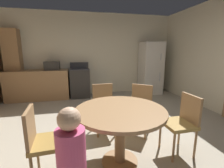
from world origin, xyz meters
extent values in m
plane|color=#A89E89|center=(0.00, 0.00, 0.00)|extent=(14.00, 14.00, 0.00)
cube|color=beige|center=(0.00, 3.12, 1.35)|extent=(5.81, 0.12, 2.70)
cube|color=#9E754C|center=(-1.71, 2.72, 0.45)|extent=(1.80, 0.60, 0.90)
cube|color=#9E754C|center=(-2.39, 2.90, 1.05)|extent=(0.44, 0.36, 2.10)
cube|color=#2D2B28|center=(-0.46, 2.72, 0.45)|extent=(0.60, 0.60, 0.90)
cube|color=#38383D|center=(-0.46, 2.72, 0.91)|extent=(0.60, 0.60, 0.02)
cube|color=#38383D|center=(-0.46, 3.00, 1.01)|extent=(0.60, 0.04, 0.18)
cube|color=silver|center=(1.96, 2.67, 0.88)|extent=(0.68, 0.66, 1.76)
cylinder|color=#B2B2B7|center=(2.14, 2.33, 1.28)|extent=(0.02, 0.02, 0.22)
cylinder|color=#B2B2B7|center=(2.14, 2.33, 0.63)|extent=(0.02, 0.02, 0.30)
cube|color=#2D2B28|center=(-1.27, 2.72, 1.03)|extent=(0.44, 0.32, 0.26)
cylinder|color=#9E754C|center=(0.00, -0.55, 0.01)|extent=(0.48, 0.48, 0.03)
cylinder|color=#9E754C|center=(0.00, -0.55, 0.36)|extent=(0.14, 0.14, 0.72)
cylinder|color=#9E754C|center=(0.00, -0.55, 0.74)|extent=(1.15, 1.15, 0.04)
cylinder|color=#9E754C|center=(0.13, 0.15, 0.21)|extent=(0.03, 0.03, 0.43)
cylinder|color=#9E754C|center=(-0.21, 0.13, 0.21)|extent=(0.03, 0.03, 0.43)
cylinder|color=#9E754C|center=(0.11, 0.49, 0.21)|extent=(0.03, 0.03, 0.43)
cylinder|color=#9E754C|center=(-0.23, 0.47, 0.21)|extent=(0.03, 0.03, 0.43)
cube|color=#A37F3D|center=(-0.05, 0.31, 0.45)|extent=(0.43, 0.43, 0.05)
cube|color=#9E754C|center=(-0.06, 0.49, 0.66)|extent=(0.38, 0.06, 0.42)
cylinder|color=#9E754C|center=(-0.70, -0.43, 0.21)|extent=(0.03, 0.03, 0.43)
cylinder|color=#9E754C|center=(-0.68, -0.77, 0.21)|extent=(0.03, 0.03, 0.43)
cylinder|color=#9E754C|center=(-1.04, -0.46, 0.21)|extent=(0.03, 0.03, 0.43)
cube|color=#A37F3D|center=(-0.86, -0.61, 0.45)|extent=(0.43, 0.43, 0.05)
cube|color=#9E754C|center=(-1.04, -0.63, 0.66)|extent=(0.06, 0.38, 0.42)
cylinder|color=#9E754C|center=(0.70, -0.70, 0.21)|extent=(0.03, 0.03, 0.43)
cylinder|color=#9E754C|center=(0.69, -0.36, 0.21)|extent=(0.03, 0.03, 0.43)
cylinder|color=#9E754C|center=(1.04, -0.69, 0.21)|extent=(0.03, 0.03, 0.43)
cylinder|color=#9E754C|center=(1.03, -0.35, 0.21)|extent=(0.03, 0.03, 0.43)
cube|color=#A37F3D|center=(0.87, -0.53, 0.45)|extent=(0.41, 0.41, 0.05)
cube|color=#9E754C|center=(1.05, -0.52, 0.66)|extent=(0.05, 0.38, 0.42)
cylinder|color=#9E754C|center=(0.56, -0.11, 0.21)|extent=(0.03, 0.03, 0.43)
cylinder|color=#9E754C|center=(0.29, 0.10, 0.21)|extent=(0.03, 0.03, 0.43)
cylinder|color=#9E754C|center=(0.77, 0.16, 0.21)|extent=(0.03, 0.03, 0.43)
cylinder|color=#9E754C|center=(0.50, 0.37, 0.21)|extent=(0.03, 0.03, 0.43)
cube|color=#A37F3D|center=(0.53, 0.13, 0.45)|extent=(0.56, 0.56, 0.05)
cube|color=#9E754C|center=(0.64, 0.27, 0.66)|extent=(0.32, 0.26, 0.42)
cylinder|color=#D14C7A|center=(-0.57, -1.28, 0.71)|extent=(0.31, 0.31, 0.42)
sphere|color=#D6A884|center=(-0.57, -1.28, 1.00)|extent=(0.17, 0.17, 0.17)
camera|label=1|loc=(-0.49, -2.35, 1.48)|focal=25.12mm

